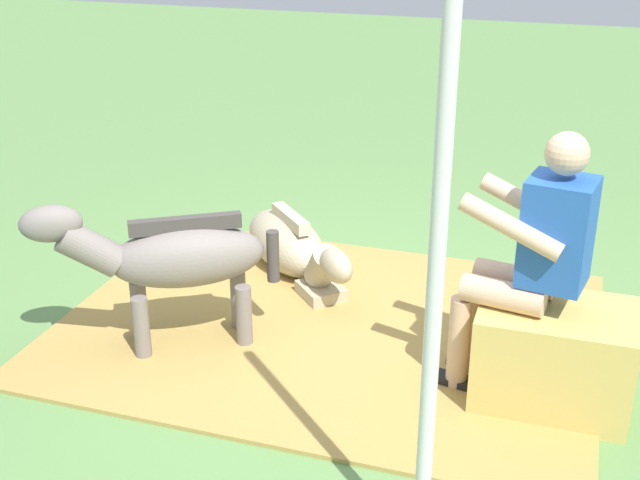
% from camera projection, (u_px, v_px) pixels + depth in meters
% --- Properties ---
extents(ground_plane, '(24.00, 24.00, 0.00)m').
position_uv_depth(ground_plane, '(358.00, 339.00, 4.77)').
color(ground_plane, '#608C4C').
extents(hay_patch, '(3.06, 2.31, 0.02)m').
position_uv_depth(hay_patch, '(328.00, 326.00, 4.88)').
color(hay_patch, '#AD8C47').
rests_on(hay_patch, ground).
extents(hay_bale, '(0.75, 0.53, 0.52)m').
position_uv_depth(hay_bale, '(553.00, 356.00, 4.11)').
color(hay_bale, tan).
rests_on(hay_bale, ground).
extents(person_seated, '(0.70, 0.49, 1.40)m').
position_uv_depth(person_seated, '(529.00, 254.00, 3.97)').
color(person_seated, '#D8AD8C').
rests_on(person_seated, ground).
extents(pony_standing, '(1.20, 0.87, 0.90)m').
position_uv_depth(pony_standing, '(171.00, 258.00, 4.49)').
color(pony_standing, slate).
rests_on(pony_standing, ground).
extents(pony_lying, '(1.12, 1.16, 0.42)m').
position_uv_depth(pony_lying, '(292.00, 246.00, 5.50)').
color(pony_lying, tan).
rests_on(pony_lying, ground).
extents(tent_pole_left, '(0.06, 0.06, 2.33)m').
position_uv_depth(tent_pole_left, '(435.00, 287.00, 2.79)').
color(tent_pole_left, silver).
rests_on(tent_pole_left, ground).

